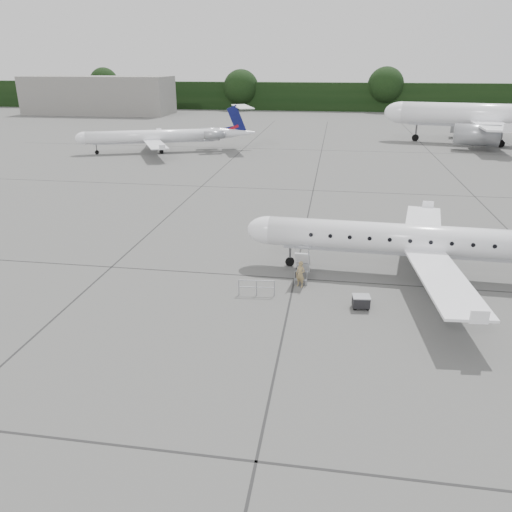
# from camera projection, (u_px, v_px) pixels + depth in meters

# --- Properties ---
(ground) EXTENTS (320.00, 320.00, 0.00)m
(ground) POSITION_uv_depth(u_px,v_px,m) (404.00, 316.00, 28.43)
(ground) COLOR #565653
(ground) RESTS_ON ground
(treeline) EXTENTS (260.00, 4.00, 8.00)m
(treeline) POSITION_uv_depth(u_px,v_px,m) (353.00, 97.00, 146.65)
(treeline) COLOR black
(treeline) RESTS_ON ground
(terminal_building) EXTENTS (40.00, 14.00, 10.00)m
(terminal_building) POSITION_uv_depth(u_px,v_px,m) (99.00, 95.00, 138.03)
(terminal_building) COLOR slate
(terminal_building) RESTS_ON ground
(main_regional_jet) EXTENTS (28.49, 21.05, 7.11)m
(main_regional_jet) POSITION_uv_depth(u_px,v_px,m) (433.00, 226.00, 32.52)
(main_regional_jet) COLOR white
(main_regional_jet) RESTS_ON ground
(airstair) EXTENTS (0.94, 2.20, 2.23)m
(airstair) POSITION_uv_depth(u_px,v_px,m) (303.00, 263.00, 32.95)
(airstair) COLOR white
(airstair) RESTS_ON ground
(passenger) EXTENTS (0.75, 0.65, 1.72)m
(passenger) POSITION_uv_depth(u_px,v_px,m) (300.00, 274.00, 31.92)
(passenger) COLOR #937D50
(passenger) RESTS_ON ground
(safety_railing) EXTENTS (2.20, 0.28, 1.00)m
(safety_railing) POSITION_uv_depth(u_px,v_px,m) (257.00, 288.00, 30.81)
(safety_railing) COLOR gray
(safety_railing) RESTS_ON ground
(baggage_cart) EXTENTS (1.05, 0.89, 0.84)m
(baggage_cart) POSITION_uv_depth(u_px,v_px,m) (361.00, 302.00, 29.24)
(baggage_cart) COLOR black
(baggage_cart) RESTS_ON ground
(bg_narrowbody) EXTENTS (42.54, 33.71, 13.81)m
(bg_narrowbody) POSITION_uv_depth(u_px,v_px,m) (493.00, 104.00, 85.55)
(bg_narrowbody) COLOR white
(bg_narrowbody) RESTS_ON ground
(bg_regional_left) EXTENTS (31.94, 27.54, 7.04)m
(bg_regional_left) POSITION_uv_depth(u_px,v_px,m) (154.00, 130.00, 78.98)
(bg_regional_left) COLOR white
(bg_regional_left) RESTS_ON ground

